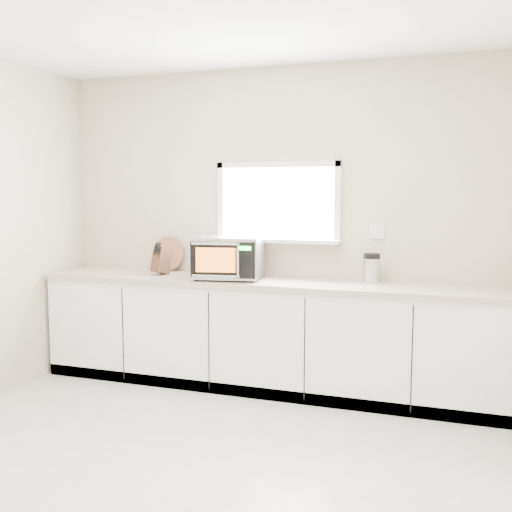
% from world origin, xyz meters
% --- Properties ---
extents(ground, '(4.00, 4.00, 0.00)m').
position_xyz_m(ground, '(0.00, 0.00, 0.00)').
color(ground, beige).
rests_on(ground, ground).
extents(back_wall, '(4.00, 0.17, 2.70)m').
position_xyz_m(back_wall, '(0.00, 2.00, 1.36)').
color(back_wall, '#B7AD91').
rests_on(back_wall, ground).
extents(cabinets, '(3.92, 0.60, 0.88)m').
position_xyz_m(cabinets, '(0.00, 1.70, 0.44)').
color(cabinets, white).
rests_on(cabinets, ground).
extents(countertop, '(3.92, 0.64, 0.04)m').
position_xyz_m(countertop, '(0.00, 1.69, 0.90)').
color(countertop, '#B8A798').
rests_on(countertop, cabinets).
extents(microwave, '(0.61, 0.51, 0.35)m').
position_xyz_m(microwave, '(-0.32, 1.63, 1.11)').
color(microwave, black).
rests_on(microwave, countertop).
extents(knife_block, '(0.14, 0.22, 0.29)m').
position_xyz_m(knife_block, '(-0.97, 1.68, 1.04)').
color(knife_block, '#482C1A').
rests_on(knife_block, countertop).
extents(cutting_board, '(0.31, 0.07, 0.31)m').
position_xyz_m(cutting_board, '(-1.04, 1.94, 1.07)').
color(cutting_board, '#A25C3F').
rests_on(cutting_board, countertop).
extents(coffee_grinder, '(0.17, 0.17, 0.24)m').
position_xyz_m(coffee_grinder, '(0.83, 1.84, 1.04)').
color(coffee_grinder, '#B3B6BB').
rests_on(coffee_grinder, countertop).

